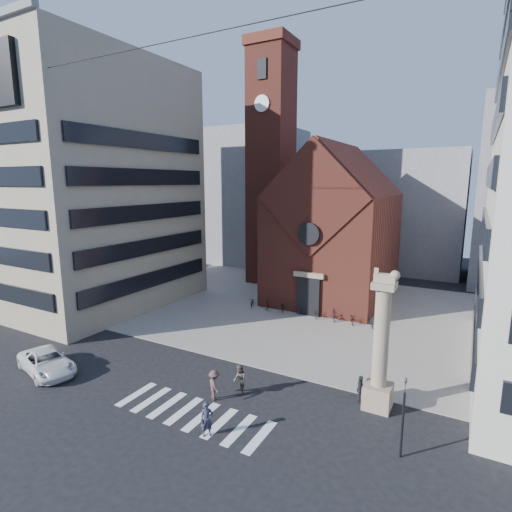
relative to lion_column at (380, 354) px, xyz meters
The scene contains 23 objects.
ground 11.01m from the lion_column, 163.32° to the right, with size 120.00×120.00×0.00m, color black.
piazza 19.18m from the lion_column, 122.03° to the left, with size 46.00×30.00×0.05m, color gray.
zebra_crossing 11.72m from the lion_column, 147.61° to the right, with size 10.20×3.20×0.01m, color white, non-canonical shape.
church 24.62m from the lion_column, 114.43° to the left, with size 12.00×16.65×18.00m.
campanile 34.29m from the lion_column, 128.68° to the left, with size 5.50×5.50×31.20m.
building_left 36.01m from the lion_column, 168.37° to the left, with size 18.00×20.00×26.00m, color gray.
bg_block_left 48.23m from the lion_column, 129.04° to the left, with size 16.00×14.00×22.00m, color gray.
bg_block_mid 42.55m from the lion_column, 95.45° to the left, with size 14.00×12.00×18.00m, color gray.
lion_column is the anchor object (origin of this frame).
traffic_light 4.62m from the lion_column, 63.54° to the right, with size 0.13×0.16×4.30m.
white_car 23.08m from the lion_column, 162.53° to the right, with size 2.59×5.61×1.56m, color white.
pedestrian_0 10.73m from the lion_column, 135.89° to the right, with size 0.70×0.46×1.91m, color #302E40.
pedestrian_1 8.95m from the lion_column, 161.68° to the right, with size 0.96×0.75×1.98m, color #62584F.
pedestrian_2 2.78m from the lion_column, behind, with size 1.05×0.44×1.79m, color #26262E.
pedestrian_3 10.37m from the lion_column, 156.28° to the right, with size 1.26×0.73×1.96m, color #4B3432.
scooter_0 21.60m from the lion_column, 140.34° to the left, with size 0.62×1.79×0.94m, color black.
scooter_1 20.22m from the lion_column, 136.96° to the left, with size 0.49×1.73×1.04m, color black.
scooter_2 18.94m from the lion_column, 133.10° to the left, with size 0.62×1.79×0.94m, color black.
scooter_3 17.74m from the lion_column, 128.68° to the left, with size 0.49×1.73×1.04m, color black.
scooter_4 16.67m from the lion_column, 123.65° to the left, with size 0.62×1.79×0.94m, color black.
scooter_5 15.73m from the lion_column, 117.94° to the left, with size 0.49×1.73×1.04m, color black.
scooter_6 14.98m from the lion_column, 111.57° to the left, with size 0.62×1.79×0.94m, color black.
scooter_7 14.41m from the lion_column, 104.59° to the left, with size 0.49×1.73×1.04m, color black.
Camera 1 is at (14.27, -20.04, 13.58)m, focal length 28.00 mm.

